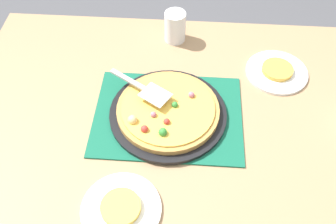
% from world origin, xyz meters
% --- Properties ---
extents(ground_plane, '(8.00, 8.00, 0.00)m').
position_xyz_m(ground_plane, '(0.00, 0.00, 0.00)').
color(ground_plane, '#4C4C51').
extents(dining_table, '(1.40, 1.00, 0.75)m').
position_xyz_m(dining_table, '(0.00, 0.00, 0.64)').
color(dining_table, '#9E7A56').
rests_on(dining_table, ground_plane).
extents(placemat, '(0.48, 0.36, 0.01)m').
position_xyz_m(placemat, '(0.00, 0.00, 0.75)').
color(placemat, '#145B42').
rests_on(placemat, dining_table).
extents(pizza_pan, '(0.38, 0.38, 0.01)m').
position_xyz_m(pizza_pan, '(0.00, 0.00, 0.76)').
color(pizza_pan, black).
rests_on(pizza_pan, placemat).
extents(pizza, '(0.33, 0.33, 0.05)m').
position_xyz_m(pizza, '(-0.00, -0.00, 0.78)').
color(pizza, '#B78442').
rests_on(pizza, pizza_pan).
extents(plate_near_left, '(0.22, 0.22, 0.01)m').
position_xyz_m(plate_near_left, '(0.38, 0.22, 0.76)').
color(plate_near_left, white).
rests_on(plate_near_left, dining_table).
extents(plate_far_right, '(0.22, 0.22, 0.01)m').
position_xyz_m(plate_far_right, '(-0.10, -0.33, 0.76)').
color(plate_far_right, white).
rests_on(plate_far_right, dining_table).
extents(served_slice_left, '(0.11, 0.11, 0.02)m').
position_xyz_m(served_slice_left, '(0.38, 0.22, 0.77)').
color(served_slice_left, gold).
rests_on(served_slice_left, plate_near_left).
extents(served_slice_right, '(0.11, 0.11, 0.02)m').
position_xyz_m(served_slice_right, '(-0.10, -0.33, 0.77)').
color(served_slice_right, '#EAB747').
rests_on(served_slice_right, plate_far_right).
extents(cup_far, '(0.08, 0.08, 0.12)m').
position_xyz_m(cup_far, '(-0.00, 0.38, 0.81)').
color(cup_far, white).
rests_on(cup_far, dining_table).
extents(pizza_server, '(0.22, 0.16, 0.01)m').
position_xyz_m(pizza_server, '(-0.08, 0.05, 0.82)').
color(pizza_server, silver).
rests_on(pizza_server, pizza).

